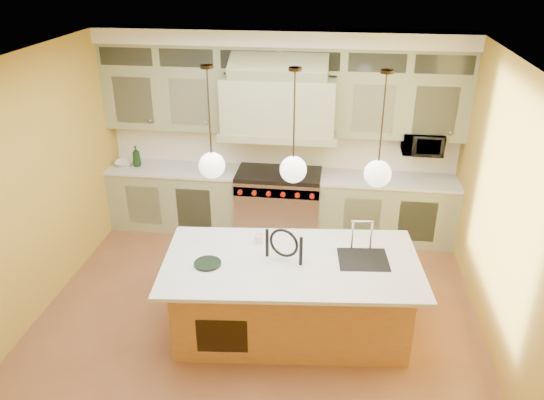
# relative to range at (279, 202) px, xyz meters

# --- Properties ---
(floor) EXTENTS (5.00, 5.00, 0.00)m
(floor) POSITION_rel_range_xyz_m (0.00, -2.14, -0.49)
(floor) COLOR brown
(floor) RESTS_ON ground
(ceiling) EXTENTS (5.00, 5.00, 0.00)m
(ceiling) POSITION_rel_range_xyz_m (0.00, -2.14, 2.41)
(ceiling) COLOR white
(ceiling) RESTS_ON wall_back
(wall_back) EXTENTS (5.00, 0.00, 5.00)m
(wall_back) POSITION_rel_range_xyz_m (0.00, 0.36, 0.96)
(wall_back) COLOR #B08B30
(wall_back) RESTS_ON ground
(wall_front) EXTENTS (5.00, 0.00, 5.00)m
(wall_front) POSITION_rel_range_xyz_m (0.00, -4.64, 0.96)
(wall_front) COLOR #B08B30
(wall_front) RESTS_ON ground
(wall_left) EXTENTS (0.00, 5.00, 5.00)m
(wall_left) POSITION_rel_range_xyz_m (-2.50, -2.14, 0.96)
(wall_left) COLOR #B08B30
(wall_left) RESTS_ON ground
(wall_right) EXTENTS (0.00, 5.00, 5.00)m
(wall_right) POSITION_rel_range_xyz_m (2.50, -2.14, 0.96)
(wall_right) COLOR #B08B30
(wall_right) RESTS_ON ground
(back_cabinetry) EXTENTS (5.00, 0.77, 2.90)m
(back_cabinetry) POSITION_rel_range_xyz_m (0.00, 0.09, 0.94)
(back_cabinetry) COLOR gray
(back_cabinetry) RESTS_ON floor
(range) EXTENTS (1.20, 0.74, 0.96)m
(range) POSITION_rel_range_xyz_m (0.00, 0.00, 0.00)
(range) COLOR silver
(range) RESTS_ON floor
(kitchen_island) EXTENTS (2.78, 1.65, 1.35)m
(kitchen_island) POSITION_rel_range_xyz_m (0.41, -2.22, -0.02)
(kitchen_island) COLOR #9B6A37
(kitchen_island) RESTS_ON floor
(counter_stool) EXTENTS (0.57, 0.57, 1.29)m
(counter_stool) POSITION_rel_range_xyz_m (0.27, -2.41, 0.25)
(counter_stool) COLOR black
(counter_stool) RESTS_ON floor
(microwave) EXTENTS (0.54, 0.37, 0.30)m
(microwave) POSITION_rel_range_xyz_m (1.95, 0.11, 0.96)
(microwave) COLOR black
(microwave) RESTS_ON back_cabinetry
(oil_bottle_a) EXTENTS (0.12, 0.12, 0.31)m
(oil_bottle_a) POSITION_rel_range_xyz_m (-2.10, 0.01, 0.61)
(oil_bottle_a) COLOR black
(oil_bottle_a) RESTS_ON back_cabinetry
(oil_bottle_b) EXTENTS (0.10, 0.11, 0.20)m
(oil_bottle_b) POSITION_rel_range_xyz_m (-0.87, -0.17, 0.55)
(oil_bottle_b) COLOR black
(oil_bottle_b) RESTS_ON back_cabinetry
(fruit_bowl) EXTENTS (0.30, 0.30, 0.07)m
(fruit_bowl) POSITION_rel_range_xyz_m (-2.30, 0.01, 0.49)
(fruit_bowl) COLOR silver
(fruit_bowl) RESTS_ON back_cabinetry
(cup) EXTENTS (0.12, 0.12, 0.10)m
(cup) POSITION_rel_range_xyz_m (0.01, -1.94, 0.49)
(cup) COLOR white
(cup) RESTS_ON kitchen_island
(pendant_left) EXTENTS (0.26, 0.26, 1.11)m
(pendant_left) POSITION_rel_range_xyz_m (-0.40, -2.22, 1.46)
(pendant_left) COLOR #2D2319
(pendant_left) RESTS_ON ceiling
(pendant_center) EXTENTS (0.26, 0.26, 1.11)m
(pendant_center) POSITION_rel_range_xyz_m (0.40, -2.22, 1.46)
(pendant_center) COLOR #2D2319
(pendant_center) RESTS_ON ceiling
(pendant_right) EXTENTS (0.26, 0.26, 1.11)m
(pendant_right) POSITION_rel_range_xyz_m (1.20, -2.22, 1.46)
(pendant_right) COLOR #2D2319
(pendant_right) RESTS_ON ceiling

